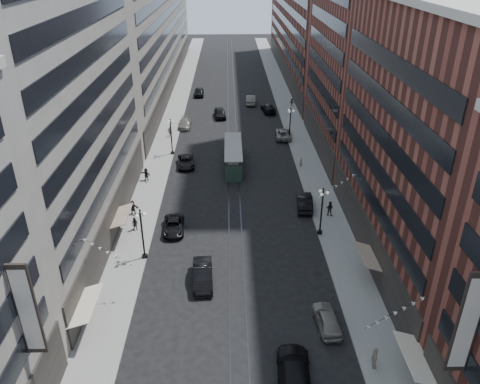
{
  "coord_description": "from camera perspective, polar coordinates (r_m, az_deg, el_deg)",
  "views": [
    {
      "loc": [
        -0.59,
        -11.03,
        27.63
      ],
      "look_at": [
        0.51,
        32.67,
        5.0
      ],
      "focal_mm": 35.0,
      "sensor_mm": 36.0,
      "label": 1
    }
  ],
  "objects": [
    {
      "name": "ground",
      "position": [
        76.21,
        -0.91,
        6.11
      ],
      "size": [
        220.0,
        220.0,
        0.0
      ],
      "primitive_type": "plane",
      "color": "black",
      "rests_on": "ground"
    },
    {
      "name": "sidewalk_west",
      "position": [
        86.21,
        -8.4,
        8.44
      ],
      "size": [
        4.0,
        180.0,
        0.15
      ],
      "primitive_type": "cube",
      "color": "gray",
      "rests_on": "ground"
    },
    {
      "name": "sidewalk_east",
      "position": [
        86.36,
        6.41,
        8.59
      ],
      "size": [
        4.0,
        180.0,
        0.15
      ],
      "primitive_type": "cube",
      "color": "gray",
      "rests_on": "ground"
    },
    {
      "name": "rail_west",
      "position": [
        85.6,
        -1.46,
        8.54
      ],
      "size": [
        0.12,
        180.0,
        0.02
      ],
      "primitive_type": "cube",
      "color": "#2D2D33",
      "rests_on": "ground"
    },
    {
      "name": "rail_east",
      "position": [
        85.61,
        -0.51,
        8.55
      ],
      "size": [
        0.12,
        180.0,
        0.02
      ],
      "primitive_type": "cube",
      "color": "#2D2D33",
      "rests_on": "ground"
    },
    {
      "name": "building_west_mid",
      "position": [
        48.92,
        -21.27,
        9.34
      ],
      "size": [
        8.0,
        36.0,
        28.0
      ],
      "primitive_type": "cube",
      "color": "#9B958A",
      "rests_on": "ground"
    },
    {
      "name": "building_west_far",
      "position": [
        109.26,
        -10.68,
        19.24
      ],
      "size": [
        8.0,
        90.0,
        26.0
      ],
      "primitive_type": "cube",
      "color": "#9B958A",
      "rests_on": "ground"
    },
    {
      "name": "building_east_mid",
      "position": [
        45.57,
        21.46,
        5.36
      ],
      "size": [
        8.0,
        30.0,
        24.0
      ],
      "primitive_type": "cube",
      "color": "brown",
      "rests_on": "ground"
    },
    {
      "name": "building_east_tower",
      "position": [
        69.61,
        14.17,
        21.15
      ],
      "size": [
        8.0,
        26.0,
        42.0
      ],
      "primitive_type": "cube",
      "color": "brown",
      "rests_on": "ground"
    },
    {
      "name": "building_east_far",
      "position": [
        118.39,
        7.55,
        19.57
      ],
      "size": [
        8.0,
        72.0,
        24.0
      ],
      "primitive_type": "cube",
      "color": "brown",
      "rests_on": "ground"
    },
    {
      "name": "lamppost_sw_far",
      "position": [
        46.89,
        -11.84,
        -4.83
      ],
      "size": [
        1.03,
        1.14,
        5.52
      ],
      "color": "black",
      "rests_on": "sidewalk_west"
    },
    {
      "name": "lamppost_sw_mid",
      "position": [
        70.96,
        -8.38,
        6.84
      ],
      "size": [
        1.03,
        1.14,
        5.52
      ],
      "color": "black",
      "rests_on": "sidewalk_west"
    },
    {
      "name": "lamppost_se_far",
      "position": [
        50.49,
        9.93,
        -2.16
      ],
      "size": [
        1.03,
        1.14,
        5.52
      ],
      "color": "black",
      "rests_on": "sidewalk_east"
    },
    {
      "name": "lamppost_se_mid",
      "position": [
        75.78,
        6.12,
        8.32
      ],
      "size": [
        1.03,
        1.14,
        5.52
      ],
      "color": "black",
      "rests_on": "sidewalk_east"
    },
    {
      "name": "streetcar",
      "position": [
        67.01,
        -0.83,
        4.33
      ],
      "size": [
        2.44,
        11.04,
        3.05
      ],
      "color": "#263B2E",
      "rests_on": "ground"
    },
    {
      "name": "car_2",
      "position": [
        52.1,
        -8.1,
        -4.11
      ],
      "size": [
        2.53,
        4.91,
        1.32
      ],
      "primitive_type": "imported",
      "rotation": [
        0.0,
        0.0,
        0.07
      ],
      "color": "black",
      "rests_on": "ground"
    },
    {
      "name": "car_4",
      "position": [
        40.34,
        10.56,
        -14.99
      ],
      "size": [
        2.05,
        4.54,
        1.51
      ],
      "primitive_type": "imported",
      "rotation": [
        0.0,
        0.0,
        3.2
      ],
      "color": "slate",
      "rests_on": "ground"
    },
    {
      "name": "car_5",
      "position": [
        44.19,
        -4.57,
        -10.04
      ],
      "size": [
        2.09,
        5.24,
        1.69
      ],
      "primitive_type": "imported",
      "rotation": [
        0.0,
        0.0,
        0.06
      ],
      "color": "black",
      "rests_on": "ground"
    },
    {
      "name": "car_6",
      "position": [
        35.96,
        6.58,
        -20.98
      ],
      "size": [
        2.82,
        6.08,
        1.72
      ],
      "primitive_type": "imported",
      "rotation": [
        0.0,
        0.0,
        3.07
      ],
      "color": "black",
      "rests_on": "ground"
    },
    {
      "name": "pedestrian_2",
      "position": [
        52.71,
        -12.69,
        -3.83
      ],
      "size": [
        0.84,
        0.62,
        1.54
      ],
      "primitive_type": "imported",
      "rotation": [
        0.0,
        0.0,
        -0.32
      ],
      "color": "black",
      "rests_on": "sidewalk_west"
    },
    {
      "name": "pedestrian_4",
      "position": [
        37.69,
        16.09,
        -18.84
      ],
      "size": [
        0.68,
        1.15,
        1.84
      ],
      "primitive_type": "imported",
      "rotation": [
        0.0,
        0.0,
        1.39
      ],
      "color": "#B7AC97",
      "rests_on": "sidewalk_east"
    },
    {
      "name": "car_7",
      "position": [
        67.56,
        -6.61,
        3.67
      ],
      "size": [
        2.82,
        5.13,
        1.36
      ],
      "primitive_type": "imported",
      "rotation": [
        0.0,
        0.0,
        0.12
      ],
      "color": "black",
      "rests_on": "ground"
    },
    {
      "name": "car_8",
      "position": [
        83.12,
        -6.74,
        8.3
      ],
      "size": [
        2.07,
        5.04,
        1.46
      ],
      "primitive_type": "imported",
      "rotation": [
        0.0,
        0.0,
        -0.01
      ],
      "color": "slate",
      "rests_on": "ground"
    },
    {
      "name": "car_9",
      "position": [
        102.08,
        -5.02,
        12.05
      ],
      "size": [
        2.09,
        4.92,
        1.66
      ],
      "primitive_type": "imported",
      "rotation": [
        0.0,
        0.0,
        0.03
      ],
      "color": "black",
      "rests_on": "ground"
    },
    {
      "name": "car_10",
      "position": [
        56.57,
        7.88,
        -1.19
      ],
      "size": [
        2.23,
        5.18,
        1.66
      ],
      "primitive_type": "imported",
      "rotation": [
        0.0,
        0.0,
        3.05
      ],
      "color": "black",
      "rests_on": "ground"
    },
    {
      "name": "car_11",
      "position": [
        77.99,
        5.3,
        7.09
      ],
      "size": [
        2.85,
        5.55,
        1.5
      ],
      "primitive_type": "imported",
      "rotation": [
        0.0,
        0.0,
        3.07
      ],
      "color": "gray",
      "rests_on": "ground"
    },
    {
      "name": "car_12",
      "position": [
        91.03,
        3.47,
        10.17
      ],
      "size": [
        2.85,
        5.6,
        1.56
      ],
      "primitive_type": "imported",
      "rotation": [
        0.0,
        0.0,
        3.27
      ],
      "color": "black",
      "rests_on": "ground"
    },
    {
      "name": "car_13",
      "position": [
        87.86,
        -2.46,
        9.6
      ],
      "size": [
        2.48,
        5.19,
        1.71
      ],
      "primitive_type": "imported",
      "rotation": [
        0.0,
        0.0,
        0.09
      ],
      "color": "black",
      "rests_on": "ground"
    },
    {
      "name": "car_14",
      "position": [
        96.0,
        1.3,
        11.19
      ],
      "size": [
        2.0,
        5.41,
        1.77
      ],
      "primitive_type": "imported",
      "rotation": [
        0.0,
        0.0,
        3.12
      ],
      "color": "#65645A",
      "rests_on": "ground"
    },
    {
      "name": "pedestrian_5",
      "position": [
        55.87,
        -12.95,
        -1.84
      ],
      "size": [
        1.67,
        0.79,
        1.74
      ],
      "primitive_type": "imported",
      "rotation": [
        0.0,
        0.0,
        -0.21
      ],
      "color": "black",
      "rests_on": "sidewalk_west"
    },
    {
      "name": "pedestrian_6",
      "position": [
        78.74,
        -8.56,
        7.28
      ],
      "size": [
        1.06,
        0.76,
        1.66
      ],
      "primitive_type": "imported",
      "rotation": [
        0.0,
        0.0,
        2.77
      ],
      "color": "#A09A84",
      "rests_on": "sidewalk_west"
    },
    {
      "name": "pedestrian_7",
      "position": [
        55.2,
        10.85,
        -1.96
      ],
      "size": [
        0.99,
        0.77,
        1.79
      ],
      "primitive_type": "imported",
      "rotation": [
        0.0,
        0.0,
        2.75
      ],
      "color": "black",
      "rests_on": "sidewalk_east"
    },
    {
      "name": "pedestrian_8",
      "position": [
        67.0,
        7.4,
        3.65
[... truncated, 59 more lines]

